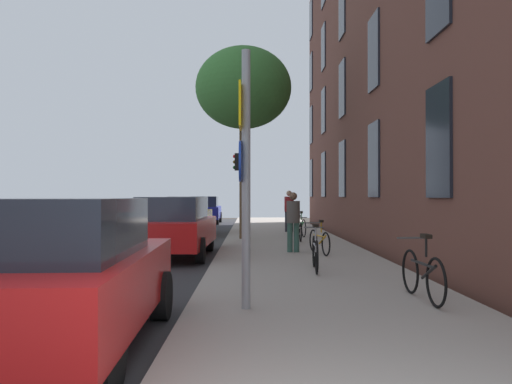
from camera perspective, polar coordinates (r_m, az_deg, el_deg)
ground_plane at (r=17.71m, az=-8.13°, el=-5.81°), size 41.80×41.80×0.00m
road_asphalt at (r=18.11m, az=-14.76°, el=-5.67°), size 7.00×38.00×0.01m
sidewalk at (r=17.60m, az=3.30°, el=-5.65°), size 4.20×38.00×0.12m
building_facade at (r=18.11m, az=11.94°, el=15.60°), size 0.56×27.00×13.29m
sign_post at (r=6.97m, az=-1.31°, el=2.97°), size 0.16×0.60×3.54m
traffic_light at (r=23.71m, az=-1.97°, el=1.76°), size 0.43×0.24×3.57m
tree_near at (r=18.78m, az=-1.41°, el=11.45°), size 3.46×3.46×6.91m
bicycle_0 at (r=7.98m, az=18.11°, el=-8.71°), size 0.42×1.72×0.99m
bicycle_1 at (r=10.62m, az=6.63°, el=-6.71°), size 0.42×1.75×0.96m
bicycle_2 at (r=13.65m, az=7.11°, el=-5.42°), size 0.48×1.62×0.91m
bicycle_3 at (r=16.59m, az=4.85°, el=-4.51°), size 0.49×1.66×0.93m
bicycle_4 at (r=19.60m, az=4.99°, el=-3.84°), size 0.42×1.74×0.96m
pedestrian_0 at (r=14.01m, az=4.18°, el=-2.91°), size 0.48×0.48×1.64m
pedestrian_1 at (r=21.90m, az=3.72°, el=-1.82°), size 0.54×0.54×1.77m
car_0 at (r=5.86m, az=-21.31°, el=-8.40°), size 2.02×4.13×1.62m
car_1 at (r=13.93m, az=-9.09°, el=-3.79°), size 1.94×4.48×1.62m
car_2 at (r=22.27m, az=-7.52°, el=-2.54°), size 1.94×4.36×1.62m
car_3 at (r=30.55m, az=-5.69°, el=-1.98°), size 1.82×4.47×1.62m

